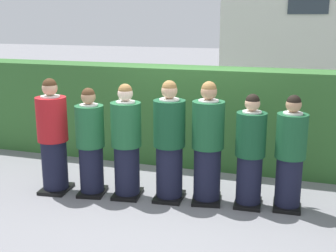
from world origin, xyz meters
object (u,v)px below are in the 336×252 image
(student_front_row_1, at_px, (90,145))
(student_front_row_6, at_px, (290,156))
(student_front_row_2, at_px, (126,144))
(student_front_row_4, at_px, (208,146))
(student_front_row_3, at_px, (169,144))
(student_in_red_blazer, at_px, (53,139))
(student_front_row_5, at_px, (250,154))

(student_front_row_1, height_order, student_front_row_6, student_front_row_1)
(student_front_row_2, xyz_separation_m, student_front_row_4, (1.11, 0.17, 0.03))
(student_front_row_1, relative_size, student_front_row_3, 0.92)
(student_in_red_blazer, distance_m, student_front_row_5, 2.77)
(student_front_row_1, height_order, student_front_row_3, student_front_row_3)
(student_front_row_1, bearing_deg, student_front_row_5, 7.38)
(student_front_row_5, relative_size, student_front_row_6, 1.00)
(student_front_row_6, bearing_deg, student_front_row_5, -172.88)
(student_front_row_4, bearing_deg, student_front_row_6, 5.38)
(student_front_row_1, bearing_deg, student_front_row_3, 8.61)
(student_front_row_2, distance_m, student_front_row_4, 1.13)
(student_front_row_3, relative_size, student_front_row_4, 1.00)
(student_in_red_blazer, distance_m, student_front_row_6, 3.29)
(student_front_row_3, bearing_deg, student_front_row_6, 6.44)
(student_front_row_4, height_order, student_front_row_5, student_front_row_4)
(student_in_red_blazer, height_order, student_front_row_3, student_front_row_3)
(student_front_row_1, xyz_separation_m, student_front_row_5, (2.19, 0.28, -0.01))
(student_front_row_2, xyz_separation_m, student_front_row_3, (0.60, 0.09, 0.03))
(student_in_red_blazer, height_order, student_front_row_1, student_in_red_blazer)
(student_in_red_blazer, distance_m, student_front_row_4, 2.21)
(student_front_row_3, bearing_deg, student_front_row_4, 8.61)
(student_front_row_4, bearing_deg, student_front_row_5, 3.81)
(student_in_red_blazer, distance_m, student_front_row_3, 1.69)
(student_front_row_2, height_order, student_front_row_5, student_front_row_2)
(student_front_row_4, distance_m, student_front_row_5, 0.57)
(student_in_red_blazer, bearing_deg, student_front_row_6, 7.16)
(student_front_row_3, distance_m, student_front_row_4, 0.52)
(student_front_row_3, xyz_separation_m, student_front_row_5, (1.08, 0.12, -0.07))
(student_front_row_3, relative_size, student_front_row_6, 1.09)
(student_front_row_6, bearing_deg, student_front_row_3, -173.56)
(student_in_red_blazer, xyz_separation_m, student_front_row_3, (1.67, 0.23, 0.01))
(student_in_red_blazer, relative_size, student_front_row_2, 1.03)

